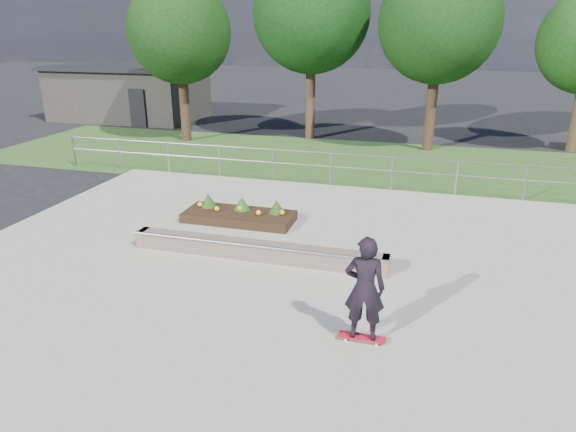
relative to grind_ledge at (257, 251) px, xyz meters
name	(u,v)px	position (x,y,z in m)	size (l,w,h in m)	color
ground	(259,290)	(0.48, -1.29, -0.26)	(120.00, 120.00, 0.00)	black
grass_verge	(348,162)	(0.48, 9.71, -0.25)	(30.00, 8.00, 0.02)	#2D4F1F
concrete_slab	(259,288)	(0.48, -1.29, -0.23)	(15.00, 15.00, 0.06)	#9A9689
fence	(331,164)	(0.48, 6.21, 0.51)	(20.06, 0.06, 1.20)	gray
building	(130,92)	(-13.52, 16.70, 1.25)	(8.40, 5.40, 3.00)	#2A2825
tree_far_left	(180,32)	(-7.52, 11.71, 4.59)	(4.55, 4.55, 7.15)	black
tree_mid_left	(312,14)	(-2.02, 13.71, 5.34)	(5.25, 5.25, 8.25)	#372116
tree_mid_right	(439,22)	(3.48, 12.71, 4.97)	(4.90, 4.90, 7.70)	#301C13
grind_ledge	(257,251)	(0.00, 0.00, 0.00)	(6.00, 0.44, 0.43)	brown
planter_bed	(240,214)	(-1.27, 2.23, -0.02)	(3.00, 1.20, 0.61)	black
skateboarder	(365,289)	(2.77, -2.63, 0.79)	(0.80, 0.49, 1.91)	silver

